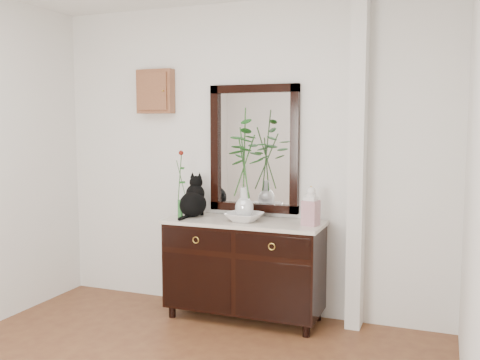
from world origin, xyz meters
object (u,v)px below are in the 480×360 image
at_px(cat, 193,196).
at_px(lotus_bowl, 244,217).
at_px(ginger_jar, 311,206).
at_px(sideboard, 244,264).

bearing_deg(cat, lotus_bowl, -8.38).
bearing_deg(ginger_jar, sideboard, 178.64).
distance_m(cat, ginger_jar, 1.06).
height_order(lotus_bowl, ginger_jar, ginger_jar).
height_order(sideboard, lotus_bowl, lotus_bowl).
xyz_separation_m(sideboard, lotus_bowl, (0.02, -0.05, 0.41)).
distance_m(cat, lotus_bowl, 0.53).
xyz_separation_m(sideboard, cat, (-0.48, 0.02, 0.56)).
distance_m(sideboard, ginger_jar, 0.78).
relative_size(cat, lotus_bowl, 1.20).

